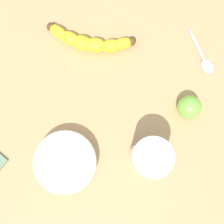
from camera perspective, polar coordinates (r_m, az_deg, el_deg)
wooden_tabletop at (r=60.52cm, az=-2.01°, el=3.63°), size 120.00×120.00×3.00cm
banana at (r=61.24cm, az=-4.83°, el=14.81°), size 5.50×20.22×3.33cm
smoothie_glass at (r=53.67cm, az=8.09°, el=-9.48°), size 7.63×7.63×9.43cm
ceramic_bowl at (r=56.15cm, az=-9.93°, el=-10.43°), size 12.86×12.86×3.67cm
lime_fruit at (r=58.21cm, az=16.21°, el=1.18°), size 5.03×5.03×5.03cm
teaspoon at (r=64.04cm, az=19.42°, el=9.73°), size 10.15×7.37×0.80cm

